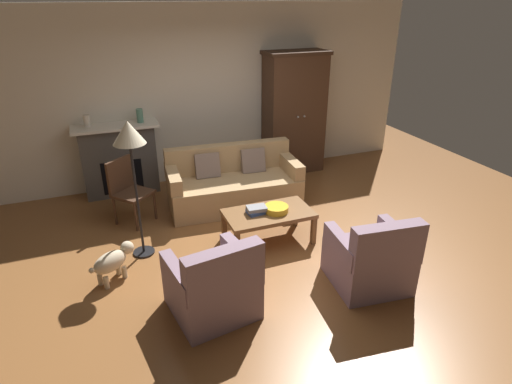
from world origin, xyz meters
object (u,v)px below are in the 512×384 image
at_px(fireplace, 120,159).
at_px(coffee_table, 269,216).
at_px(couch, 233,185).
at_px(floor_lamp, 129,141).
at_px(mantel_vase_jade, 140,116).
at_px(side_chair_wooden, 127,187).
at_px(armoire, 294,113).
at_px(armchair_near_left, 214,287).
at_px(armchair_near_right, 371,260).
at_px(dog, 113,261).
at_px(fruit_bowl, 276,209).
at_px(mantel_vase_cream, 87,121).
at_px(book_stack, 257,210).

distance_m(fireplace, coffee_table, 2.73).
xyz_separation_m(couch, floor_lamp, (-1.47, -0.88, 1.13)).
relative_size(mantel_vase_jade, side_chair_wooden, 0.23).
height_order(armoire, mantel_vase_jade, armoire).
relative_size(mantel_vase_jade, floor_lamp, 0.12).
relative_size(armchair_near_left, side_chair_wooden, 0.98).
height_order(side_chair_wooden, floor_lamp, floor_lamp).
bearing_deg(mantel_vase_jade, couch, -41.83).
height_order(armchair_near_right, dog, armchair_near_right).
xyz_separation_m(fireplace, coffee_table, (1.58, -2.21, -0.20)).
xyz_separation_m(armchair_near_left, dog, (-0.88, 0.93, -0.07)).
distance_m(fruit_bowl, mantel_vase_cream, 3.12).
bearing_deg(armchair_near_right, armoire, 78.26).
xyz_separation_m(mantel_vase_cream, side_chair_wooden, (0.39, -0.98, -0.70)).
height_order(mantel_vase_jade, armchair_near_right, mantel_vase_jade).
bearing_deg(armchair_near_right, mantel_vase_cream, 127.50).
relative_size(armoire, coffee_table, 1.87).
bearing_deg(fruit_bowl, armoire, 59.48).
bearing_deg(floor_lamp, dog, -130.91).
bearing_deg(armchair_near_left, mantel_vase_cream, 106.01).
distance_m(book_stack, mantel_vase_jade, 2.52).
relative_size(couch, mantel_vase_cream, 10.52).
height_order(armchair_near_left, floor_lamp, floor_lamp).
height_order(armoire, side_chair_wooden, armoire).
distance_m(coffee_table, side_chair_wooden, 2.00).
height_order(armoire, coffee_table, armoire).
height_order(fruit_bowl, armchair_near_right, armchair_near_right).
xyz_separation_m(armoire, armchair_near_left, (-2.40, -3.19, -0.72)).
bearing_deg(couch, book_stack, -93.79).
bearing_deg(armoire, floor_lamp, -147.72).
xyz_separation_m(fruit_bowl, mantel_vase_jade, (-1.30, 2.22, 0.76)).
distance_m(fireplace, mantel_vase_cream, 0.75).
relative_size(coffee_table, book_stack, 4.26).
xyz_separation_m(armoire, coffee_table, (-1.37, -2.13, -0.67)).
xyz_separation_m(coffee_table, armchair_near_right, (0.67, -1.23, -0.05)).
relative_size(coffee_table, floor_lamp, 0.66).
bearing_deg(book_stack, couch, 86.21).
bearing_deg(dog, couch, 35.54).
height_order(armoire, book_stack, armoire).
distance_m(fireplace, armchair_near_left, 3.33).
distance_m(fireplace, book_stack, 2.61).
height_order(coffee_table, mantel_vase_cream, mantel_vase_cream).
distance_m(armoire, armchair_near_left, 4.06).
xyz_separation_m(couch, armchair_near_left, (-0.96, -2.24, -0.00)).
xyz_separation_m(fireplace, fruit_bowl, (1.68, -2.24, -0.11)).
bearing_deg(mantel_vase_cream, fireplace, 2.70).
distance_m(couch, floor_lamp, 2.05).
bearing_deg(side_chair_wooden, dog, -103.92).
xyz_separation_m(couch, armchair_near_right, (0.74, -2.42, -0.00)).
bearing_deg(coffee_table, mantel_vase_cream, 131.83).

